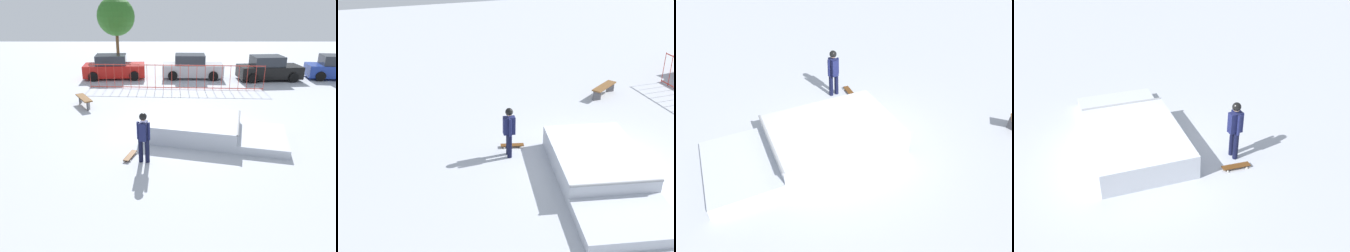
% 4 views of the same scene
% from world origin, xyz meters
% --- Properties ---
extents(ground_plane, '(60.00, 60.00, 0.00)m').
position_xyz_m(ground_plane, '(0.00, 0.00, 0.00)').
color(ground_plane, '#B2B7C1').
extents(skate_ramp, '(5.86, 3.80, 0.74)m').
position_xyz_m(skate_ramp, '(0.93, -0.38, 0.32)').
color(skate_ramp, silver).
rests_on(skate_ramp, ground).
extents(skater, '(0.44, 0.41, 1.73)m').
position_xyz_m(skater, '(-1.26, -2.49, 1.01)').
color(skater, black).
rests_on(skater, ground).
extents(skateboard, '(0.42, 0.82, 0.09)m').
position_xyz_m(skateboard, '(-1.76, -2.18, 0.08)').
color(skateboard, '#593314').
rests_on(skateboard, ground).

